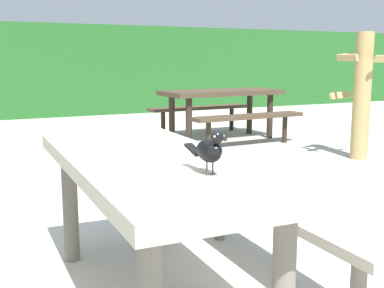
% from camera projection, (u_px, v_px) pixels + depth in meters
% --- Properties ---
extents(picnic_table_foreground, '(1.73, 1.82, 0.74)m').
position_uv_depth(picnic_table_foreground, '(153.00, 194.00, 2.34)').
color(picnic_table_foreground, '#B2A893').
rests_on(picnic_table_foreground, ground).
extents(bird_grackle, '(0.08, 0.29, 0.18)m').
position_uv_depth(bird_grackle, '(210.00, 150.00, 1.92)').
color(bird_grackle, black).
rests_on(bird_grackle, picnic_table_foreground).
extents(picnic_table_mid_left, '(1.83, 1.75, 0.74)m').
position_uv_depth(picnic_table_mid_left, '(222.00, 102.00, 7.32)').
color(picnic_table_mid_left, '#473828').
rests_on(picnic_table_mid_left, ground).
extents(stalk_post_right_side, '(0.50, 0.62, 1.51)m').
position_uv_depth(stalk_post_right_side, '(361.00, 95.00, 5.83)').
color(stalk_post_right_side, tan).
rests_on(stalk_post_right_side, ground).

